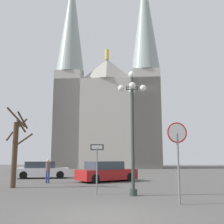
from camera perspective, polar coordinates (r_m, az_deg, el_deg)
The scene contains 9 objects.
ground_plane at distance 9.00m, azimuth -2.28°, elevation -20.78°, with size 120.00×120.00×0.00m, color #514F4C.
cathedral at distance 49.10m, azimuth -0.76°, elevation 2.21°, with size 18.38×10.77×36.60m.
stop_sign at distance 11.13m, azimuth 13.52°, elevation -6.86°, with size 0.80×0.22×3.15m.
one_way_arrow_sign at distance 13.69m, azimuth -3.17°, elevation -10.38°, with size 0.64×0.15×2.41m.
street_lamp at distance 13.43m, azimuth 4.28°, elevation -1.06°, with size 1.39×1.39×6.06m.
bare_tree at distance 17.68m, azimuth -19.48°, elevation -7.33°, with size 1.40×1.66×4.75m.
parked_car_near_red at distance 20.91m, azimuth -1.23°, elevation -12.40°, with size 4.68×4.19×1.49m.
parked_car_far_white at distance 25.05m, azimuth -14.33°, elevation -11.69°, with size 4.69×2.72×1.43m.
pedestrian_walking at distance 20.10m, azimuth -13.23°, elevation -11.43°, with size 0.32×0.32×1.65m.
Camera 1 is at (0.78, -8.79, 1.76)m, focal length 43.84 mm.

